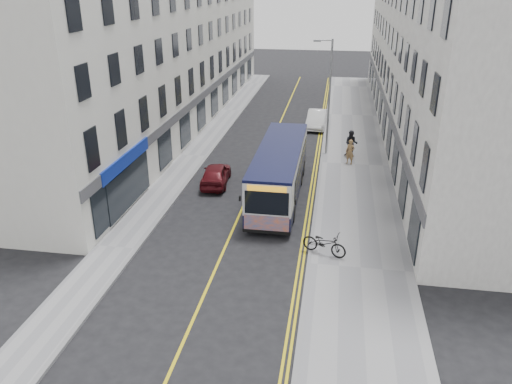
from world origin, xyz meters
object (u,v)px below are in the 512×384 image
(streetlamp, at_px, (328,94))
(car_maroon, at_px, (216,174))
(car_white, at_px, (317,119))
(bicycle, at_px, (324,243))
(pedestrian_far, at_px, (351,144))
(pedestrian_near, at_px, (350,152))
(city_bus, at_px, (279,170))

(streetlamp, bearing_deg, car_maroon, -133.82)
(streetlamp, height_order, car_white, streetlamp)
(car_maroon, bearing_deg, car_white, -116.34)
(bicycle, relative_size, pedestrian_far, 1.14)
(car_white, relative_size, car_maroon, 1.11)
(pedestrian_near, height_order, car_maroon, pedestrian_near)
(bicycle, height_order, pedestrian_far, pedestrian_far)
(bicycle, height_order, car_maroon, car_maroon)
(bicycle, bearing_deg, city_bus, 45.37)
(pedestrian_far, distance_m, car_maroon, 10.35)
(city_bus, distance_m, bicycle, 6.99)
(city_bus, bearing_deg, car_white, 84.68)
(pedestrian_far, relative_size, car_maroon, 0.48)
(city_bus, height_order, pedestrian_far, city_bus)
(city_bus, distance_m, pedestrian_near, 7.28)
(bicycle, height_order, pedestrian_near, pedestrian_near)
(bicycle, xyz_separation_m, pedestrian_far, (1.34, 13.90, 0.37))
(city_bus, xyz_separation_m, pedestrian_near, (4.07, 5.99, -0.68))
(pedestrian_far, relative_size, car_white, 0.43)
(pedestrian_near, distance_m, car_maroon, 9.39)
(streetlamp, height_order, pedestrian_far, streetlamp)
(city_bus, relative_size, pedestrian_near, 6.17)
(pedestrian_near, distance_m, pedestrian_far, 1.58)
(city_bus, bearing_deg, pedestrian_far, 61.22)
(bicycle, relative_size, car_white, 0.49)
(streetlamp, xyz_separation_m, car_maroon, (-6.41, -6.68, -3.73))
(bicycle, relative_size, pedestrian_near, 1.26)
(streetlamp, xyz_separation_m, car_white, (-0.97, 7.03, -3.68))
(streetlamp, relative_size, pedestrian_far, 4.34)
(city_bus, height_order, bicycle, city_bus)
(bicycle, xyz_separation_m, car_white, (-1.42, 21.33, 0.03))
(streetlamp, distance_m, pedestrian_far, 3.81)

